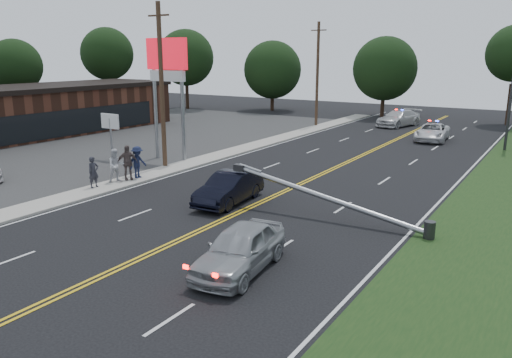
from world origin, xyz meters
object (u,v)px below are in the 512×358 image
Objects in this scene: small_sign at (110,125)px; bystander_d at (127,163)px; emergency_b at (399,118)px; bystander_b at (116,165)px; pylon_sign at (167,70)px; utility_pole_mid at (162,86)px; bystander_a at (93,172)px; bystander_c at (137,162)px; fallen_streetlight at (336,201)px; waiting_sedan at (240,249)px; traffic_signal at (511,93)px; crashed_sedan at (229,188)px; emergency_a at (432,132)px; utility_pole_far at (317,74)px.

small_sign is 6.90m from bystander_d.
bystander_b reaches higher than emergency_b.
pylon_sign reaches higher than bystander_d.
utility_pole_mid is 5.61m from bystander_d.
bystander_a is 2.79m from bystander_c.
waiting_sedan is (-0.66, -6.35, -0.15)m from fallen_streetlight.
traffic_signal is 24.43m from crashed_sedan.
bystander_b is at bearing -127.00° from traffic_signal.
pylon_sign is 1.44× the size of emergency_b.
bystander_d is (-12.62, 0.12, 0.19)m from fallen_streetlight.
pylon_sign reaches higher than emergency_a.
utility_pole_mid reaches higher than bystander_d.
fallen_streetlight is at bearing -62.50° from emergency_b.
fallen_streetlight is 14.58m from utility_pole_mid.
bystander_a is at bearing -118.74° from emergency_a.
crashed_sedan is 0.81× the size of emergency_b.
waiting_sedan is at bearing -103.76° from bystander_a.
bystander_b reaches higher than fallen_streetlight.
pylon_sign is at bearing 140.98° from crashed_sedan.
fallen_streetlight is at bearing -12.40° from small_sign.
emergency_a is at bearing 2.88° from bystander_b.
small_sign is at bearing 156.58° from crashed_sedan.
pylon_sign is 22.48m from emergency_a.
bystander_c reaches higher than bystander_a.
utility_pole_mid is 6.08m from bystander_b.
emergency_a is at bearing -18.27° from bystander_a.
fallen_streetlight is at bearing -22.22° from pylon_sign.
emergency_b is at bearing 102.01° from fallen_streetlight.
traffic_signal is 0.70× the size of utility_pole_far.
emergency_a is 8.55m from emergency_b.
waiting_sedan is at bearing -95.94° from fallen_streetlight.
fallen_streetlight is 5.15× the size of bystander_c.
small_sign is at bearing -150.26° from pylon_sign.
small_sign is 1.88× the size of bystander_a.
crashed_sedan is at bearing -103.99° from emergency_a.
traffic_signal is at bearing -23.12° from emergency_b.
crashed_sedan is at bearing -72.55° from emergency_b.
bystander_c is (-7.04, 0.98, 0.29)m from crashed_sedan.
utility_pole_mid is 10.00m from crashed_sedan.
pylon_sign is at bearing 123.02° from utility_pole_mid.
fallen_streetlight is at bearing -59.66° from bystander_b.
waiting_sedan is 2.47× the size of bystander_c.
emergency_a is at bearing 58.71° from utility_pole_mid.
utility_pole_far reaches higher than bystander_d.
traffic_signal is 17.97m from utility_pole_far.
traffic_signal is 3.58× the size of bystander_d.
traffic_signal is 1.27× the size of emergency_b.
utility_pole_mid reaches higher than emergency_b.
utility_pole_far is at bearing 33.57° from bystander_d.
utility_pole_mid is 1.00× the size of utility_pole_far.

